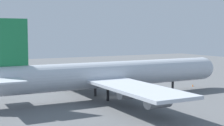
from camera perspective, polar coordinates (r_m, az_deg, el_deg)
ground_plane at (r=90.63m, az=0.00°, el=-5.78°), size 278.05×278.05×0.00m
cargo_airplane at (r=89.55m, az=-0.14°, el=-1.98°), size 69.51×63.90×20.36m
safety_cone_nose at (r=111.39m, az=13.42°, el=-3.69°), size 0.46×0.46×0.65m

